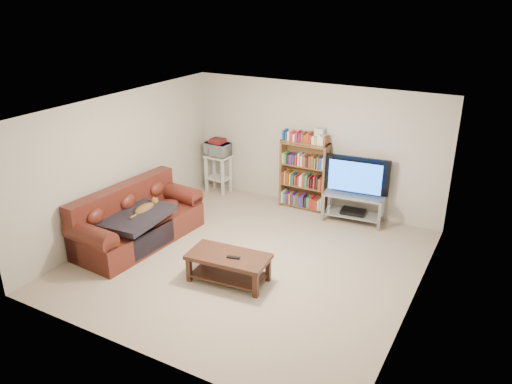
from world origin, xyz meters
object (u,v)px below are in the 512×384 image
Objects in this scene: sofa at (136,223)px; bookshelf at (304,174)px; tv_stand at (354,203)px; coffee_table at (229,263)px.

sofa is 1.71× the size of bookshelf.
tv_stand is at bearing -8.11° from bookshelf.
coffee_table is 2.97m from tv_stand.
bookshelf is (1.90, 2.64, 0.36)m from sofa.
coffee_table is 2.99m from bookshelf.
coffee_table is (2.03, -0.32, -0.03)m from sofa.
bookshelf reaches higher than coffee_table.
sofa reaches higher than coffee_table.
coffee_table is 0.92× the size of bookshelf.
coffee_table is at bearing -4.95° from sofa.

